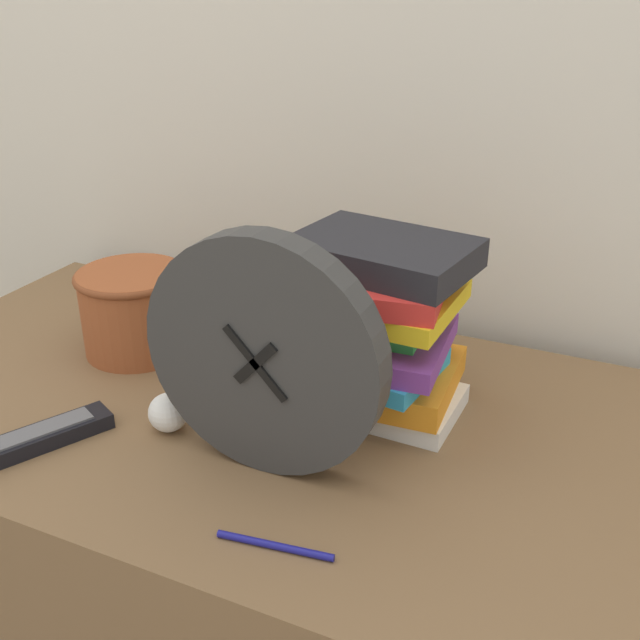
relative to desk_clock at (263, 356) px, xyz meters
The scene contains 7 objects.
desk 0.52m from the desk_clock, 130.55° to the left, with size 1.15×0.64×0.70m.
desk_clock is the anchor object (origin of this frame).
book_stack 0.19m from the desk_clock, 69.35° to the left, with size 0.24×0.21×0.24m.
basket 0.37m from the desk_clock, 151.07° to the left, with size 0.17×0.17×0.13m.
tv_remote 0.32m from the desk_clock, 162.29° to the right, with size 0.12×0.19×0.02m.
crumpled_paper_ball 0.19m from the desk_clock, behind, with size 0.05×0.05×0.05m.
pen 0.20m from the desk_clock, 58.75° to the right, with size 0.13×0.02×0.01m.
Camera 1 is at (0.46, -0.44, 1.24)m, focal length 42.00 mm.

